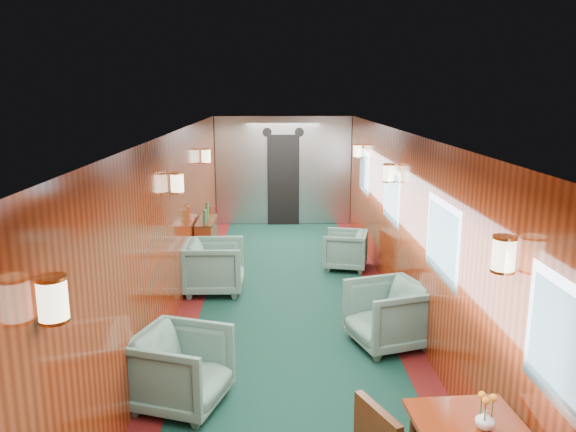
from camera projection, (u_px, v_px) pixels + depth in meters
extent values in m
plane|color=#0D3126|center=(291.00, 334.00, 6.88)|extent=(12.00, 12.00, 0.00)
cube|color=silver|center=(291.00, 142.00, 6.38)|extent=(3.00, 12.00, 0.10)
cube|color=silver|center=(291.00, 141.00, 6.37)|extent=(1.20, 12.00, 0.06)
cube|color=maroon|center=(283.00, 170.00, 12.48)|extent=(3.00, 0.10, 2.40)
cube|color=maroon|center=(164.00, 240.00, 6.59)|extent=(0.10, 12.00, 2.40)
cube|color=maroon|center=(417.00, 238.00, 6.66)|extent=(0.10, 12.00, 2.40)
cube|color=#480F0E|center=(181.00, 335.00, 6.85)|extent=(0.30, 12.00, 0.01)
cube|color=#480F0E|center=(400.00, 332.00, 6.92)|extent=(0.30, 12.00, 0.01)
cube|color=#B1B5B9|center=(283.00, 171.00, 12.40)|extent=(2.98, 0.12, 2.38)
cube|color=black|center=(283.00, 180.00, 12.37)|extent=(0.70, 0.06, 2.00)
cylinder|color=black|center=(267.00, 132.00, 12.14)|extent=(0.20, 0.04, 0.20)
cylinder|color=black|center=(299.00, 132.00, 12.16)|extent=(0.20, 0.04, 0.20)
cube|color=silver|center=(570.00, 353.00, 3.19)|extent=(0.02, 1.10, 0.80)
cube|color=#446266|center=(569.00, 353.00, 3.19)|extent=(0.01, 0.96, 0.66)
cube|color=silver|center=(442.00, 240.00, 5.63)|extent=(0.02, 1.10, 0.80)
cube|color=#446266|center=(441.00, 240.00, 5.63)|extent=(0.01, 0.96, 0.66)
cube|color=silver|center=(391.00, 195.00, 8.07)|extent=(0.02, 1.10, 0.80)
cube|color=#446266|center=(391.00, 195.00, 8.07)|extent=(0.01, 0.96, 0.66)
cube|color=silver|center=(364.00, 171.00, 10.51)|extent=(0.02, 1.10, 0.80)
cube|color=#446266|center=(364.00, 171.00, 10.51)|extent=(0.01, 0.96, 0.66)
cylinder|color=#FCECC4|center=(53.00, 299.00, 3.05)|extent=(0.16, 0.16, 0.24)
cylinder|color=#BD8435|center=(55.00, 320.00, 3.07)|extent=(0.17, 0.17, 0.02)
cylinder|color=#FCECC4|center=(504.00, 254.00, 3.89)|extent=(0.16, 0.16, 0.24)
cylinder|color=#BD8435|center=(502.00, 271.00, 3.92)|extent=(0.17, 0.17, 0.02)
cylinder|color=#FCECC4|center=(177.00, 183.00, 6.95)|extent=(0.16, 0.16, 0.24)
cylinder|color=#BD8435|center=(178.00, 192.00, 6.98)|extent=(0.17, 0.17, 0.02)
cylinder|color=#FCECC4|center=(389.00, 173.00, 7.80)|extent=(0.16, 0.16, 0.24)
cylinder|color=#BD8435|center=(389.00, 182.00, 7.82)|extent=(0.17, 0.17, 0.02)
cylinder|color=#FCECC4|center=(206.00, 156.00, 9.88)|extent=(0.16, 0.16, 0.24)
cylinder|color=#BD8435|center=(206.00, 163.00, 9.90)|extent=(0.17, 0.17, 0.02)
cylinder|color=#FCECC4|center=(358.00, 151.00, 10.73)|extent=(0.16, 0.16, 0.24)
cylinder|color=#BD8435|center=(357.00, 157.00, 10.75)|extent=(0.17, 0.17, 0.02)
cube|color=maroon|center=(207.00, 244.00, 9.41)|extent=(0.27, 0.90, 0.81)
cube|color=#361D0C|center=(206.00, 220.00, 9.32)|extent=(0.29, 0.92, 0.02)
cylinder|color=#29532E|center=(205.00, 216.00, 9.08)|extent=(0.07, 0.07, 0.22)
cylinder|color=#29532E|center=(207.00, 211.00, 9.38)|extent=(0.06, 0.06, 0.28)
cylinder|color=#BD8435|center=(209.00, 211.00, 9.57)|extent=(0.08, 0.08, 0.18)
imported|color=silver|center=(485.00, 419.00, 3.63)|extent=(0.17, 0.17, 0.13)
imported|color=#1E4741|center=(181.00, 369.00, 5.24)|extent=(1.02, 1.00, 0.74)
imported|color=#1E4741|center=(215.00, 266.00, 8.26)|extent=(0.86, 0.83, 0.78)
imported|color=#1E4741|center=(388.00, 315.00, 6.49)|extent=(1.04, 1.02, 0.76)
imported|color=#1E4741|center=(345.00, 250.00, 9.38)|extent=(0.84, 0.82, 0.64)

